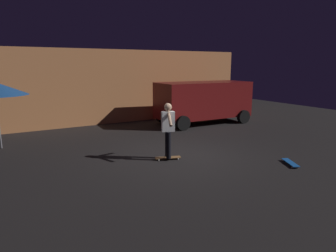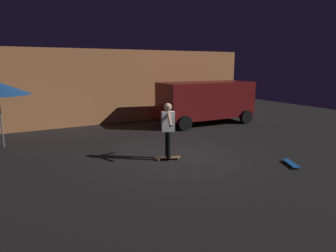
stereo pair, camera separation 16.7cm
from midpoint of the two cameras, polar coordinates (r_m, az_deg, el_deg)
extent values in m
plane|color=black|center=(9.44, 1.22, -5.87)|extent=(28.00, 28.00, 0.00)
cube|color=#C67A47|center=(16.60, -9.13, 7.91)|extent=(12.72, 3.17, 3.58)
cube|color=maroon|center=(14.69, 6.49, 5.11)|extent=(4.65, 2.02, 1.70)
cube|color=black|center=(16.06, 13.29, 6.68)|extent=(0.11, 1.75, 0.64)
cylinder|color=black|center=(16.62, 9.47, 2.83)|extent=(0.67, 0.24, 0.66)
cylinder|color=black|center=(15.13, 14.03, 1.76)|extent=(0.67, 0.24, 0.66)
cylinder|color=black|center=(14.78, -1.38, 1.88)|extent=(0.67, 0.24, 0.66)
cylinder|color=black|center=(13.07, 2.53, 0.57)|extent=(0.67, 0.24, 0.66)
cube|color=olive|center=(9.13, -0.53, -6.09)|extent=(0.80, 0.44, 0.02)
sphere|color=silver|center=(9.27, 1.22, -6.03)|extent=(0.05, 0.05, 0.05)
sphere|color=silver|center=(9.12, 1.44, -6.35)|extent=(0.05, 0.05, 0.05)
sphere|color=silver|center=(9.18, -2.47, -6.24)|extent=(0.05, 0.05, 0.05)
sphere|color=silver|center=(9.02, -2.32, -6.57)|extent=(0.05, 0.05, 0.05)
cube|color=#1959B2|center=(9.35, 22.06, -6.54)|extent=(0.52, 0.79, 0.02)
sphere|color=silver|center=(9.58, 20.82, -6.23)|extent=(0.05, 0.05, 0.05)
sphere|color=silver|center=(9.65, 21.74, -6.17)|extent=(0.05, 0.05, 0.05)
sphere|color=silver|center=(9.07, 22.36, -7.36)|extent=(0.05, 0.05, 0.05)
sphere|color=silver|center=(9.14, 23.33, -7.28)|extent=(0.05, 0.05, 0.05)
cylinder|color=black|center=(9.11, -0.65, -3.37)|extent=(0.14, 0.14, 0.82)
cylinder|color=black|center=(8.91, -0.41, -3.74)|extent=(0.14, 0.14, 0.82)
cube|color=white|center=(8.85, -0.54, 0.89)|extent=(0.43, 0.33, 0.60)
sphere|color=tan|center=(8.78, -0.54, 3.68)|extent=(0.23, 0.23, 0.23)
cylinder|color=tan|center=(9.04, -0.78, 2.08)|extent=(0.26, 0.54, 0.46)
cylinder|color=tan|center=(8.61, -0.29, 1.60)|extent=(0.26, 0.54, 0.46)
camera|label=1|loc=(0.08, -90.54, -0.11)|focal=31.63mm
camera|label=2|loc=(0.08, 89.46, 0.11)|focal=31.63mm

